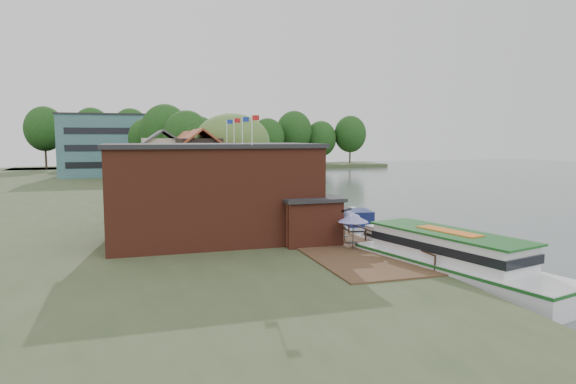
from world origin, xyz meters
TOP-DOWN VIEW (x-y plane):
  - ground at (0.00, 0.00)m, footprint 260.00×260.00m
  - land_bank at (-30.00, 35.00)m, footprint 50.00×140.00m
  - quay_deck at (-8.00, 10.00)m, footprint 6.00×50.00m
  - quay_rail at (-5.30, 10.50)m, footprint 0.20×49.00m
  - pub at (-14.00, -1.00)m, footprint 20.00×11.00m
  - hotel_block at (-22.00, 70.00)m, footprint 25.40×12.40m
  - cottage_a at (-15.00, 14.00)m, footprint 8.60×7.60m
  - cottage_b at (-18.00, 24.00)m, footprint 9.60×8.60m
  - cottage_c at (-14.00, 33.00)m, footprint 7.60×7.60m
  - willow at (-10.50, 19.00)m, footprint 8.60×8.60m
  - umbrella_0 at (-7.28, -7.07)m, footprint 2.18×2.18m
  - umbrella_1 at (-6.81, -4.61)m, footprint 2.35×2.35m
  - umbrella_2 at (-8.27, -1.02)m, footprint 1.94×1.94m
  - umbrella_3 at (-6.52, 1.20)m, footprint 2.28×2.28m
  - umbrella_4 at (-7.93, 5.60)m, footprint 2.13×2.13m
  - umbrella_5 at (-6.60, 7.80)m, footprint 2.05×2.05m
  - cruiser_0 at (-3.26, -6.70)m, footprint 4.26×10.19m
  - cruiser_1 at (-2.64, 3.33)m, footprint 4.61×10.19m
  - cruiser_2 at (-2.92, 12.80)m, footprint 3.68×9.32m
  - cruiser_3 at (-2.41, 24.00)m, footprint 4.18×10.73m
  - tour_boat at (-3.46, -13.52)m, footprint 7.46×15.00m
  - swan at (-4.50, -9.22)m, footprint 0.44×0.44m
  - bank_tree_0 at (-13.11, 41.34)m, footprint 7.25×7.25m
  - bank_tree_1 at (-15.79, 48.94)m, footprint 8.24×8.24m
  - bank_tree_2 at (-18.72, 56.00)m, footprint 6.11×6.11m
  - bank_tree_3 at (-11.05, 78.63)m, footprint 7.17×7.17m
  - bank_tree_4 at (-12.27, 85.26)m, footprint 6.14×6.14m
  - bank_tree_5 at (-11.36, 94.11)m, footprint 7.46×7.46m

SIDE VIEW (x-z plane):
  - ground at x=0.00m, z-range 0.00..0.00m
  - swan at x=-4.50m, z-range 0.00..0.44m
  - land_bank at x=-30.00m, z-range 0.00..1.00m
  - quay_deck at x=-8.00m, z-range 1.00..1.10m
  - cruiser_2 at x=-2.92m, z-range 0.00..2.18m
  - cruiser_1 at x=-2.64m, z-range 0.00..2.38m
  - cruiser_0 at x=-3.26m, z-range 0.00..2.40m
  - cruiser_3 at x=-2.41m, z-range 0.00..2.57m
  - quay_rail at x=-5.30m, z-range 1.00..2.00m
  - tour_boat at x=-3.46m, z-range 0.00..3.15m
  - umbrella_0 at x=-7.28m, z-range 1.10..3.48m
  - umbrella_1 at x=-6.81m, z-range 1.10..3.48m
  - umbrella_2 at x=-8.27m, z-range 1.10..3.48m
  - umbrella_3 at x=-6.52m, z-range 1.10..3.48m
  - umbrella_4 at x=-7.93m, z-range 1.10..3.48m
  - umbrella_5 at x=-6.60m, z-range 1.10..3.48m
  - pub at x=-14.00m, z-range 1.00..8.30m
  - cottage_a at x=-15.00m, z-range 1.00..9.50m
  - cottage_b at x=-18.00m, z-range 1.00..9.50m
  - cottage_c at x=-14.00m, z-range 1.00..9.50m
  - willow at x=-10.50m, z-range 1.00..11.43m
  - bank_tree_2 at x=-18.72m, z-range 1.00..12.05m
  - bank_tree_0 at x=-13.11m, z-range 1.00..12.84m
  - hotel_block at x=-22.00m, z-range 1.00..13.30m
  - bank_tree_3 at x=-11.05m, z-range 1.00..13.31m
  - bank_tree_5 at x=-11.36m, z-range 1.00..13.47m
  - bank_tree_4 at x=-12.27m, z-range 1.00..14.19m
  - bank_tree_1 at x=-15.79m, z-range 1.00..14.20m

